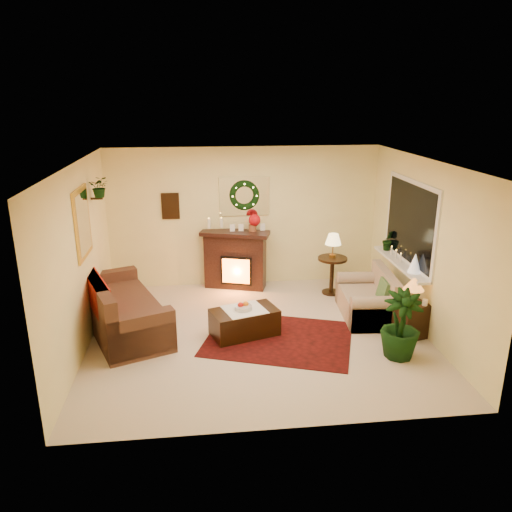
{
  "coord_description": "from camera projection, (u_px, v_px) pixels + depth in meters",
  "views": [
    {
      "loc": [
        -0.82,
        -6.79,
        3.48
      ],
      "look_at": [
        0.0,
        0.35,
        1.15
      ],
      "focal_mm": 35.0,
      "sensor_mm": 36.0,
      "label": 1
    }
  ],
  "objects": [
    {
      "name": "mantel_candle_b",
      "position": [
        221.0,
        223.0,
        9.06
      ],
      "size": [
        0.06,
        0.06,
        0.17
      ],
      "primitive_type": "cylinder",
      "color": "silver",
      "rests_on": "fireplace"
    },
    {
      "name": "side_table_round",
      "position": [
        332.0,
        276.0,
        9.08
      ],
      "size": [
        0.67,
        0.67,
        0.69
      ],
      "primitive_type": "cylinder",
      "rotation": [
        0.0,
        0.0,
        0.33
      ],
      "color": "#351C11",
      "rests_on": "floor"
    },
    {
      "name": "wall_left",
      "position": [
        80.0,
        260.0,
        6.9
      ],
      "size": [
        4.5,
        4.5,
        0.0
      ],
      "primitive_type": "plane",
      "color": "#EFD88C",
      "rests_on": "ground"
    },
    {
      "name": "wall_back",
      "position": [
        244.0,
        217.0,
        9.3
      ],
      "size": [
        5.0,
        5.0,
        0.0
      ],
      "primitive_type": "plane",
      "color": "#EFD88C",
      "rests_on": "ground"
    },
    {
      "name": "wall_art",
      "position": [
        170.0,
        206.0,
        9.06
      ],
      "size": [
        0.32,
        0.03,
        0.48
      ],
      "primitive_type": "cube",
      "color": "#381E11",
      "rests_on": "wall_back"
    },
    {
      "name": "window_glass",
      "position": [
        409.0,
        223.0,
        7.89
      ],
      "size": [
        0.02,
        1.7,
        1.22
      ],
      "primitive_type": "cube",
      "color": "black",
      "rests_on": "wall_right"
    },
    {
      "name": "window_frame",
      "position": [
        410.0,
        223.0,
        7.89
      ],
      "size": [
        0.03,
        1.86,
        1.36
      ],
      "primitive_type": "cube",
      "color": "white",
      "rests_on": "wall_right"
    },
    {
      "name": "window_sill",
      "position": [
        400.0,
        263.0,
        8.09
      ],
      "size": [
        0.22,
        1.86,
        0.04
      ],
      "primitive_type": "cube",
      "color": "white",
      "rests_on": "wall_right"
    },
    {
      "name": "floor_palm",
      "position": [
        401.0,
        327.0,
        6.82
      ],
      "size": [
        1.75,
        1.75,
        2.89
      ],
      "primitive_type": "imported",
      "rotation": [
        0.0,
        0.0,
        -0.08
      ],
      "color": "#305927",
      "rests_on": "floor"
    },
    {
      "name": "lamp_cream",
      "position": [
        333.0,
        247.0,
        8.93
      ],
      "size": [
        0.29,
        0.29,
        0.44
      ],
      "primitive_type": "cone",
      "color": "#FFDF8B",
      "rests_on": "side_table_round"
    },
    {
      "name": "area_rug",
      "position": [
        279.0,
        338.0,
        7.45
      ],
      "size": [
        2.51,
        2.19,
        0.01
      ],
      "primitive_type": "cube",
      "rotation": [
        0.0,
        0.0,
        -0.33
      ],
      "color": "#44060D",
      "rests_on": "floor"
    },
    {
      "name": "poinsettia",
      "position": [
        255.0,
        220.0,
        9.08
      ],
      "size": [
        0.22,
        0.22,
        0.22
      ],
      "primitive_type": "sphere",
      "color": "#B80D14",
      "rests_on": "fireplace"
    },
    {
      "name": "wall_right",
      "position": [
        425.0,
        248.0,
        7.45
      ],
      "size": [
        4.5,
        4.5,
        0.0
      ],
      "primitive_type": "plane",
      "color": "#EFD88C",
      "rests_on": "ground"
    },
    {
      "name": "wreath",
      "position": [
        244.0,
        196.0,
        9.12
      ],
      "size": [
        0.55,
        0.11,
        0.55
      ],
      "primitive_type": "torus",
      "rotation": [
        1.57,
        0.0,
        0.0
      ],
      "color": "#194719",
      "rests_on": "wall_back"
    },
    {
      "name": "mini_tree",
      "position": [
        415.0,
        263.0,
        7.58
      ],
      "size": [
        0.2,
        0.2,
        0.3
      ],
      "primitive_type": "cone",
      "color": "white",
      "rests_on": "window_sill"
    },
    {
      "name": "red_throw",
      "position": [
        122.0,
        300.0,
        7.72
      ],
      "size": [
        0.74,
        1.19,
        0.02
      ],
      "primitive_type": "cube",
      "color": "#B62528",
      "rests_on": "sofa"
    },
    {
      "name": "wall_front",
      "position": [
        285.0,
        320.0,
        5.05
      ],
      "size": [
        5.0,
        5.0,
        0.0
      ],
      "primitive_type": "plane",
      "color": "#EFD88C",
      "rests_on": "ground"
    },
    {
      "name": "sill_plant",
      "position": [
        388.0,
        239.0,
        8.65
      ],
      "size": [
        0.26,
        0.21,
        0.48
      ],
      "primitive_type": "imported",
      "color": "#163314",
      "rests_on": "window_sill"
    },
    {
      "name": "fireplace",
      "position": [
        235.0,
        259.0,
        9.31
      ],
      "size": [
        1.17,
        0.66,
        1.02
      ],
      "primitive_type": "cube",
      "rotation": [
        0.0,
        0.0,
        -0.3
      ],
      "color": "black",
      "rests_on": "floor"
    },
    {
      "name": "hanging_plant",
      "position": [
        101.0,
        197.0,
        7.71
      ],
      "size": [
        0.33,
        0.28,
        0.36
      ],
      "primitive_type": "imported",
      "color": "#194719",
      "rests_on": "wall_left"
    },
    {
      "name": "gold_mirror",
      "position": [
        82.0,
        223.0,
        7.05
      ],
      "size": [
        0.03,
        0.84,
        1.0
      ],
      "primitive_type": "cube",
      "color": "gold",
      "rests_on": "wall_left"
    },
    {
      "name": "ceiling",
      "position": [
        259.0,
        163.0,
        6.77
      ],
      "size": [
        5.0,
        5.0,
        0.0
      ],
      "primitive_type": "plane",
      "color": "white",
      "rests_on": "ground"
    },
    {
      "name": "coffee_table",
      "position": [
        244.0,
        322.0,
        7.52
      ],
      "size": [
        1.09,
        0.81,
        0.41
      ],
      "primitive_type": "cube",
      "rotation": [
        0.0,
        0.0,
        0.31
      ],
      "color": "#472112",
      "rests_on": "floor"
    },
    {
      "name": "loveseat",
      "position": [
        367.0,
        292.0,
        8.11
      ],
      "size": [
        0.86,
        1.37,
        0.76
      ],
      "primitive_type": "cube",
      "rotation": [
        0.0,
        0.0,
        -0.08
      ],
      "color": "gray",
      "rests_on": "floor"
    },
    {
      "name": "sofa",
      "position": [
        123.0,
        304.0,
        7.62
      ],
      "size": [
        1.67,
        2.35,
        0.93
      ],
      "primitive_type": "cube",
      "rotation": [
        0.0,
        0.0,
        0.38
      ],
      "color": "brown",
      "rests_on": "floor"
    },
    {
      "name": "mantel_candle_a",
      "position": [
        209.0,
        223.0,
        9.02
      ],
      "size": [
        0.06,
        0.06,
        0.18
      ],
      "primitive_type": "cylinder",
      "color": "white",
      "rests_on": "fireplace"
    },
    {
      "name": "lamp_tiffany",
      "position": [
        413.0,
        290.0,
        7.33
      ],
      "size": [
        0.31,
        0.31,
        0.45
      ],
      "primitive_type": "cone",
      "color": "yellow",
      "rests_on": "end_table_square"
    },
    {
      "name": "fruit_bowl",
      "position": [
        243.0,
        308.0,
        7.44
      ],
      "size": [
        0.26,
        0.26,
        0.06
      ],
      "primitive_type": "cylinder",
      "color": "#BDBDBD",
      "rests_on": "coffee_table"
    },
    {
      "name": "end_table_square",
      "position": [
        410.0,
        319.0,
        7.49
      ],
      "size": [
        0.54,
        0.54,
        0.53
      ],
      "primitive_type": "cube",
      "rotation": [
        0.0,
        0.0,
        0.28
      ],
      "color": "black",
      "rests_on": "floor"
    },
    {
      "name": "mantel_mirror",
      "position": [
        244.0,
        196.0,
        9.16
      ],
      "size": [
        0.92,
        0.02,
        0.72
      ],
      "primitive_type": "cube",
      "color": "white",
      "rests_on": "wall_back"
    },
    {
      "name": "floor",
      "position": [
        259.0,
        335.0,
        7.58
      ],
      "size": [
        5.0,
        5.0,
        0.0
      ],
      "primitive_type": "plane",
      "color": "beige",
      "rests_on": "ground"
    }
  ]
}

